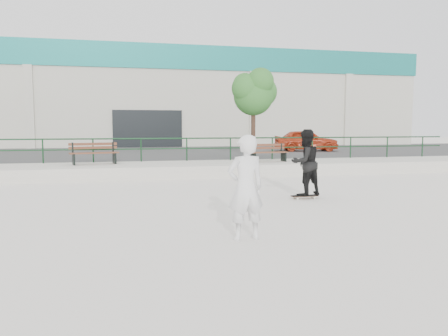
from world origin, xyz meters
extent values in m
plane|color=white|center=(0.00, 0.00, 0.00)|extent=(120.00, 120.00, 0.00)
cube|color=beige|center=(0.00, 9.50, 0.25)|extent=(30.00, 3.00, 0.50)
cube|color=#404040|center=(0.00, 18.00, 0.25)|extent=(60.00, 14.00, 0.50)
cylinder|color=#14391E|center=(0.00, 10.80, 1.50)|extent=(28.00, 0.06, 0.06)
cylinder|color=#14391E|center=(0.00, 10.80, 1.05)|extent=(28.00, 0.05, 0.05)
cylinder|color=#14391E|center=(-5.00, 10.80, 1.00)|extent=(0.06, 0.06, 1.00)
cylinder|color=#14391E|center=(-3.00, 10.80, 1.00)|extent=(0.06, 0.06, 1.00)
cylinder|color=#14391E|center=(-1.00, 10.80, 1.00)|extent=(0.06, 0.06, 1.00)
cylinder|color=#14391E|center=(1.00, 10.80, 1.00)|extent=(0.06, 0.06, 1.00)
cylinder|color=#14391E|center=(3.00, 10.80, 1.00)|extent=(0.06, 0.06, 1.00)
cylinder|color=#14391E|center=(5.00, 10.80, 1.00)|extent=(0.06, 0.06, 1.00)
cylinder|color=#14391E|center=(7.00, 10.80, 1.00)|extent=(0.06, 0.06, 1.00)
cylinder|color=#14391E|center=(9.00, 10.80, 1.00)|extent=(0.06, 0.06, 1.00)
cylinder|color=#14391E|center=(11.00, 10.80, 1.00)|extent=(0.06, 0.06, 1.00)
cylinder|color=#14391E|center=(13.00, 10.80, 1.00)|extent=(0.06, 0.06, 1.00)
cube|color=beige|center=(0.00, 32.00, 4.00)|extent=(44.00, 16.00, 8.00)
cube|color=#177570|center=(0.00, 32.00, 7.10)|extent=(44.20, 16.20, 1.80)
cube|color=black|center=(0.00, 23.95, 1.60)|extent=(5.00, 0.15, 3.20)
cube|color=beige|center=(-8.00, 23.90, 3.10)|extent=(0.60, 0.25, 6.20)
cube|color=beige|center=(8.00, 23.90, 3.10)|extent=(0.60, 0.25, 6.20)
cube|color=beige|center=(16.00, 23.90, 3.10)|extent=(0.60, 0.25, 6.20)
cube|color=brown|center=(-2.86, 9.68, 0.96)|extent=(1.90, 0.52, 0.04)
cube|color=brown|center=(-2.90, 9.87, 0.96)|extent=(1.90, 0.52, 0.04)
cube|color=brown|center=(-2.93, 10.05, 0.96)|extent=(1.90, 0.52, 0.04)
cube|color=brown|center=(-2.95, 10.14, 1.16)|extent=(1.89, 0.43, 0.11)
cube|color=brown|center=(-2.95, 10.14, 1.31)|extent=(1.89, 0.43, 0.11)
cube|color=black|center=(-3.68, 9.70, 0.72)|extent=(0.17, 0.53, 0.45)
cube|color=black|center=(-3.73, 9.97, 1.16)|extent=(0.07, 0.07, 0.45)
cube|color=black|center=(-2.11, 10.03, 0.72)|extent=(0.17, 0.53, 0.45)
cube|color=black|center=(-2.17, 10.30, 1.16)|extent=(0.07, 0.07, 0.45)
cube|color=brown|center=(4.40, 9.32, 0.91)|extent=(1.71, 0.27, 0.04)
cube|color=brown|center=(4.38, 9.49, 0.91)|extent=(1.71, 0.27, 0.04)
cube|color=brown|center=(4.37, 9.66, 0.91)|extent=(1.71, 0.27, 0.04)
cube|color=brown|center=(4.36, 9.74, 1.09)|extent=(1.71, 0.20, 0.09)
cube|color=brown|center=(4.36, 9.74, 1.22)|extent=(1.71, 0.20, 0.09)
cube|color=black|center=(3.68, 9.42, 0.70)|extent=(0.10, 0.48, 0.40)
cube|color=black|center=(3.65, 9.67, 1.09)|extent=(0.06, 0.05, 0.40)
cube|color=black|center=(5.09, 9.56, 0.70)|extent=(0.10, 0.48, 0.40)
cube|color=black|center=(5.07, 9.80, 1.09)|extent=(0.06, 0.05, 0.40)
cylinder|color=#4B3325|center=(4.52, 12.30, 1.80)|extent=(0.22, 0.22, 2.60)
sphere|color=#2A6023|center=(4.52, 12.30, 3.53)|extent=(1.95, 1.95, 1.95)
sphere|color=#2A6023|center=(5.06, 12.63, 3.75)|extent=(1.52, 1.52, 1.52)
sphere|color=#2A6023|center=(4.09, 12.08, 3.86)|extent=(1.41, 1.41, 1.41)
sphere|color=#2A6023|center=(4.74, 11.87, 4.18)|extent=(1.30, 1.30, 1.30)
sphere|color=#2A6023|center=(4.20, 12.73, 4.07)|extent=(1.19, 1.19, 1.19)
imported|color=#B33116|center=(9.25, 16.69, 1.16)|extent=(4.10, 2.25, 1.32)
cube|color=black|center=(3.23, 2.92, 0.09)|extent=(0.79, 0.23, 0.02)
cube|color=brown|center=(3.23, 2.92, 0.07)|extent=(0.79, 0.23, 0.01)
cube|color=gray|center=(2.97, 2.91, 0.04)|extent=(0.07, 0.16, 0.03)
cube|color=gray|center=(3.49, 2.93, 0.04)|extent=(0.07, 0.16, 0.03)
cylinder|color=beige|center=(2.97, 2.81, 0.03)|extent=(0.06, 0.03, 0.06)
cylinder|color=beige|center=(2.97, 3.00, 0.03)|extent=(0.06, 0.03, 0.06)
cylinder|color=beige|center=(3.49, 2.83, 0.03)|extent=(0.06, 0.03, 0.06)
cylinder|color=beige|center=(3.48, 3.02, 0.03)|extent=(0.06, 0.03, 0.06)
imported|color=black|center=(3.23, 2.92, 1.02)|extent=(1.06, 0.92, 1.86)
imported|color=white|center=(0.38, -1.02, 0.95)|extent=(0.74, 0.53, 1.89)
camera|label=1|loc=(-1.72, -8.44, 2.04)|focal=35.00mm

